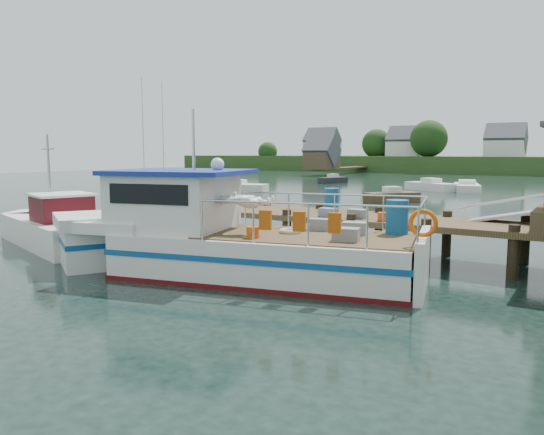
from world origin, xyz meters
The scene contains 10 objects.
ground_plane centered at (0.00, 0.00, 0.00)m, with size 160.00×160.00×0.00m, color black.
far_shore centered at (0.01, 82.37, 2.10)m, with size 140.00×42.55×9.22m.
dock centered at (6.51, 0.01, 2.24)m, with size 16.60×3.00×4.78m.
lobster_boat centered at (-0.53, -5.18, 1.06)m, with size 12.15×5.79×5.83m.
work_boat centered at (-9.24, -4.53, 0.69)m, with size 8.21×4.58×4.35m.
moored_rowboat centered at (-3.92, 19.58, 0.43)m, with size 3.57×3.95×1.16m.
moored_a centered at (-20.17, 22.80, 0.40)m, with size 6.12×3.38×1.07m.
moored_b centered at (-4.86, 33.15, 0.44)m, with size 5.59×4.41×1.20m.
moored_d centered at (-1.87, 34.61, 0.39)m, with size 3.64×6.46×1.04m.
moored_e centered at (-18.07, 39.31, 0.40)m, with size 2.29×4.14×1.09m.
Camera 1 is at (9.06, -17.55, 3.64)m, focal length 35.00 mm.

